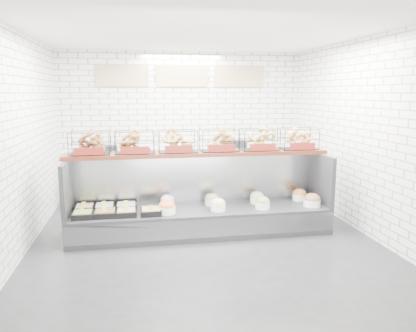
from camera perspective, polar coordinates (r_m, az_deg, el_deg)
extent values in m
plane|color=black|center=(6.18, -0.55, -10.27)|extent=(5.50, 5.50, 0.00)
cube|color=white|center=(8.54, -3.62, 5.76)|extent=(5.00, 0.02, 3.00)
cube|color=white|center=(5.95, -25.07, 2.85)|extent=(0.02, 5.50, 3.00)
cube|color=white|center=(6.71, 21.06, 3.86)|extent=(0.02, 5.50, 3.00)
cube|color=white|center=(5.85, -0.60, 18.44)|extent=(5.00, 5.50, 0.02)
cube|color=#CBB78D|center=(8.44, -11.99, 12.31)|extent=(1.05, 0.03, 0.42)
cube|color=#CBB78D|center=(8.49, -3.68, 12.49)|extent=(1.05, 0.03, 0.42)
cube|color=#CBB78D|center=(8.71, 4.39, 12.43)|extent=(1.05, 0.03, 0.42)
cube|color=black|center=(6.40, -1.00, -7.66)|extent=(4.00, 0.90, 0.40)
cube|color=#93969B|center=(5.98, -0.33, -8.74)|extent=(4.00, 0.03, 0.28)
cube|color=#93969B|center=(6.63, -1.57, -1.64)|extent=(4.00, 0.08, 0.80)
cube|color=black|center=(6.25, -19.18, -2.96)|extent=(0.06, 0.90, 0.80)
cube|color=black|center=(6.82, 15.57, -1.69)|extent=(0.06, 0.90, 0.80)
cube|color=black|center=(6.12, -17.19, -6.61)|extent=(0.29, 0.29, 0.08)
cube|color=olive|center=(6.11, -17.21, -6.30)|extent=(0.25, 0.25, 0.04)
cube|color=#FCD157|center=(6.00, -17.35, -6.07)|extent=(0.06, 0.01, 0.08)
cube|color=black|center=(6.45, -16.94, -5.74)|extent=(0.28, 0.28, 0.08)
cube|color=#D9B885|center=(6.44, -16.95, -5.44)|extent=(0.24, 0.24, 0.04)
cube|color=#FCD157|center=(6.33, -17.08, -5.19)|extent=(0.06, 0.01, 0.08)
cube|color=black|center=(6.10, -14.26, -6.51)|extent=(0.32, 0.32, 0.08)
cube|color=brown|center=(6.09, -14.27, -6.19)|extent=(0.27, 0.27, 0.04)
cube|color=#FCD157|center=(5.97, -14.37, -5.99)|extent=(0.06, 0.01, 0.08)
cube|color=black|center=(6.42, -14.31, -5.68)|extent=(0.30, 0.30, 0.08)
cube|color=white|center=(6.41, -14.33, -5.38)|extent=(0.25, 0.25, 0.04)
cube|color=#FCD157|center=(6.30, -14.41, -5.15)|extent=(0.06, 0.01, 0.08)
cube|color=black|center=(6.07, -11.40, -6.49)|extent=(0.29, 0.29, 0.08)
cube|color=tan|center=(6.06, -11.41, -6.17)|extent=(0.25, 0.25, 0.04)
cube|color=#FCD157|center=(5.94, -11.45, -5.94)|extent=(0.06, 0.01, 0.08)
cube|color=black|center=(6.39, -11.40, -5.64)|extent=(0.31, 0.31, 0.08)
cube|color=silver|center=(6.38, -11.41, -5.34)|extent=(0.27, 0.27, 0.04)
cube|color=#FCD157|center=(6.26, -11.45, -5.12)|extent=(0.06, 0.01, 0.08)
cube|color=black|center=(6.06, -8.03, -6.40)|extent=(0.30, 0.30, 0.08)
cube|color=tan|center=(6.05, -8.04, -6.08)|extent=(0.26, 0.26, 0.04)
cube|color=#FCD157|center=(5.94, -8.02, -5.86)|extent=(0.06, 0.01, 0.08)
cylinder|color=white|center=(6.08, -5.79, -6.15)|extent=(0.26, 0.26, 0.11)
ellipsoid|color=orange|center=(6.06, -5.80, -5.61)|extent=(0.25, 0.25, 0.18)
cylinder|color=white|center=(6.44, -5.74, -5.20)|extent=(0.21, 0.21, 0.11)
ellipsoid|color=white|center=(6.43, -5.75, -4.69)|extent=(0.21, 0.21, 0.15)
cylinder|color=white|center=(6.19, 1.41, -5.79)|extent=(0.23, 0.23, 0.11)
ellipsoid|color=#DACA86|center=(6.18, 1.42, -5.26)|extent=(0.22, 0.22, 0.16)
cylinder|color=white|center=(6.49, 0.54, -5.04)|extent=(0.23, 0.23, 0.11)
ellipsoid|color=tan|center=(6.48, 0.54, -4.52)|extent=(0.22, 0.22, 0.16)
cylinder|color=white|center=(6.35, 7.67, -5.47)|extent=(0.23, 0.23, 0.11)
ellipsoid|color=olive|center=(6.34, 7.68, -4.94)|extent=(0.22, 0.22, 0.16)
cylinder|color=white|center=(6.66, 6.91, -4.72)|extent=(0.22, 0.22, 0.11)
ellipsoid|color=tan|center=(6.64, 6.92, -4.22)|extent=(0.22, 0.22, 0.15)
cylinder|color=white|center=(6.64, 14.39, -5.02)|extent=(0.27, 0.27, 0.11)
ellipsoid|color=brown|center=(6.62, 14.42, -4.52)|extent=(0.26, 0.26, 0.18)
cylinder|color=white|center=(6.95, 12.73, -4.25)|extent=(0.23, 0.23, 0.11)
ellipsoid|color=#C37329|center=(6.94, 12.75, -3.77)|extent=(0.22, 0.22, 0.16)
cube|color=#3F160D|center=(6.37, -1.34, 1.80)|extent=(4.10, 0.50, 0.06)
cube|color=black|center=(6.31, -16.28, 3.14)|extent=(0.60, 0.38, 0.34)
cube|color=maroon|center=(6.13, -16.43, 1.98)|extent=(0.42, 0.02, 0.11)
cube|color=black|center=(6.27, -10.29, 3.35)|extent=(0.60, 0.38, 0.34)
cube|color=maroon|center=(6.09, -10.27, 2.19)|extent=(0.42, 0.02, 0.11)
cube|color=black|center=(6.30, -4.30, 3.51)|extent=(0.60, 0.38, 0.34)
cube|color=maroon|center=(6.12, -4.10, 2.37)|extent=(0.42, 0.02, 0.11)
cube|color=black|center=(6.40, 1.57, 3.64)|extent=(0.60, 0.38, 0.34)
cube|color=maroon|center=(6.22, 1.94, 2.52)|extent=(0.42, 0.02, 0.11)
cube|color=black|center=(6.57, 7.21, 3.73)|extent=(0.60, 0.38, 0.34)
cube|color=maroon|center=(6.39, 7.72, 2.63)|extent=(0.42, 0.02, 0.11)
cube|color=black|center=(6.79, 12.53, 3.78)|extent=(0.60, 0.38, 0.34)
cube|color=maroon|center=(6.62, 13.16, 2.72)|extent=(0.42, 0.02, 0.11)
cube|color=#93969B|center=(8.37, -3.29, -1.59)|extent=(4.00, 0.60, 0.90)
cube|color=black|center=(8.23, -14.04, 1.94)|extent=(0.40, 0.30, 0.24)
cube|color=silver|center=(8.26, -7.86, 1.97)|extent=(0.35, 0.28, 0.18)
cylinder|color=#D43548|center=(8.40, 0.37, 2.35)|extent=(0.09, 0.09, 0.22)
cube|color=black|center=(8.44, 4.26, 2.63)|extent=(0.30, 0.30, 0.30)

